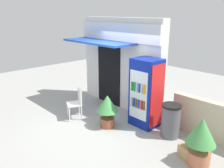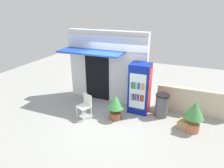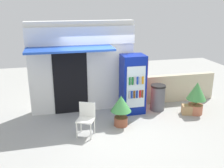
{
  "view_description": "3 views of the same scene",
  "coord_description": "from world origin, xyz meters",
  "px_view_note": "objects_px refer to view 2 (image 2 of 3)",
  "views": [
    {
      "loc": [
        4.74,
        -3.92,
        3.09
      ],
      "look_at": [
        0.15,
        0.38,
        1.15
      ],
      "focal_mm": 37.59,
      "sensor_mm": 36.0,
      "label": 1
    },
    {
      "loc": [
        2.44,
        -5.62,
        3.82
      ],
      "look_at": [
        0.08,
        0.29,
        1.24
      ],
      "focal_mm": 31.13,
      "sensor_mm": 36.0,
      "label": 2
    },
    {
      "loc": [
        -1.53,
        -6.5,
        3.49
      ],
      "look_at": [
        0.07,
        0.18,
        1.27
      ],
      "focal_mm": 40.96,
      "sensor_mm": 36.0,
      "label": 3
    }
  ],
  "objects_px": {
    "potted_plant_near_shop": "(116,105)",
    "cardboard_box": "(184,125)",
    "drink_cooler": "(140,88)",
    "potted_plant_curbside": "(194,114)",
    "trash_bin": "(162,105)",
    "plastic_chair": "(85,104)"
  },
  "relations": [
    {
      "from": "cardboard_box",
      "to": "potted_plant_curbside",
      "type": "bearing_deg",
      "value": -3.98
    },
    {
      "from": "cardboard_box",
      "to": "potted_plant_near_shop",
      "type": "bearing_deg",
      "value": -173.23
    },
    {
      "from": "drink_cooler",
      "to": "potted_plant_near_shop",
      "type": "height_order",
      "value": "drink_cooler"
    },
    {
      "from": "plastic_chair",
      "to": "trash_bin",
      "type": "height_order",
      "value": "plastic_chair"
    },
    {
      "from": "drink_cooler",
      "to": "trash_bin",
      "type": "bearing_deg",
      "value": -3.07
    },
    {
      "from": "trash_bin",
      "to": "potted_plant_curbside",
      "type": "bearing_deg",
      "value": -27.69
    },
    {
      "from": "trash_bin",
      "to": "cardboard_box",
      "type": "xyz_separation_m",
      "value": [
        0.82,
        -0.55,
        -0.29
      ]
    },
    {
      "from": "drink_cooler",
      "to": "plastic_chair",
      "type": "relative_size",
      "value": 2.13
    },
    {
      "from": "potted_plant_near_shop",
      "to": "cardboard_box",
      "type": "xyz_separation_m",
      "value": [
        2.32,
        0.28,
        -0.43
      ]
    },
    {
      "from": "drink_cooler",
      "to": "potted_plant_curbside",
      "type": "xyz_separation_m",
      "value": [
        1.94,
        -0.61,
        -0.33
      ]
    },
    {
      "from": "plastic_chair",
      "to": "cardboard_box",
      "type": "xyz_separation_m",
      "value": [
        3.37,
        0.56,
        -0.38
      ]
    },
    {
      "from": "potted_plant_curbside",
      "to": "trash_bin",
      "type": "xyz_separation_m",
      "value": [
        -1.08,
        0.57,
        -0.19
      ]
    },
    {
      "from": "drink_cooler",
      "to": "potted_plant_near_shop",
      "type": "distance_m",
      "value": 1.14
    },
    {
      "from": "cardboard_box",
      "to": "drink_cooler",
      "type": "bearing_deg",
      "value": 160.63
    },
    {
      "from": "potted_plant_curbside",
      "to": "trash_bin",
      "type": "height_order",
      "value": "potted_plant_curbside"
    },
    {
      "from": "potted_plant_near_shop",
      "to": "trash_bin",
      "type": "bearing_deg",
      "value": 28.79
    },
    {
      "from": "plastic_chair",
      "to": "drink_cooler",
      "type": "bearing_deg",
      "value": 34.46
    },
    {
      "from": "potted_plant_near_shop",
      "to": "cardboard_box",
      "type": "height_order",
      "value": "potted_plant_near_shop"
    },
    {
      "from": "potted_plant_near_shop",
      "to": "cardboard_box",
      "type": "relative_size",
      "value": 2.54
    },
    {
      "from": "plastic_chair",
      "to": "potted_plant_near_shop",
      "type": "height_order",
      "value": "potted_plant_near_shop"
    },
    {
      "from": "plastic_chair",
      "to": "trash_bin",
      "type": "relative_size",
      "value": 1.03
    },
    {
      "from": "trash_bin",
      "to": "plastic_chair",
      "type": "bearing_deg",
      "value": -156.49
    }
  ]
}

